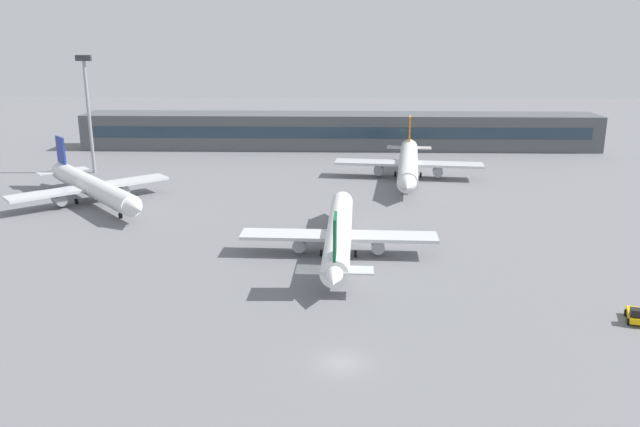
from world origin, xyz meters
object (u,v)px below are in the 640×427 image
(airplane_near, at_px, (339,232))
(airplane_mid, at_px, (93,187))
(baggage_tug_yellow, at_px, (636,315))
(floodlight_tower_west, at_px, (88,106))
(airplane_far, at_px, (408,163))

(airplane_near, bearing_deg, airplane_mid, 150.82)
(baggage_tug_yellow, xyz_separation_m, floodlight_tower_west, (-84.45, 71.66, 13.63))
(floodlight_tower_west, bearing_deg, airplane_far, -3.79)
(airplane_mid, bearing_deg, baggage_tug_yellow, -31.51)
(airplane_near, xyz_separation_m, baggage_tug_yellow, (31.49, -21.68, -2.14))
(airplane_near, bearing_deg, floodlight_tower_west, 136.66)
(airplane_mid, relative_size, baggage_tug_yellow, 8.46)
(baggage_tug_yellow, height_order, floodlight_tower_west, floodlight_tower_west)
(baggage_tug_yellow, bearing_deg, airplane_mid, 148.49)
(airplane_near, relative_size, baggage_tug_yellow, 10.03)
(baggage_tug_yellow, distance_m, floodlight_tower_west, 111.59)
(airplane_mid, bearing_deg, airplane_far, 20.14)
(airplane_near, relative_size, airplane_mid, 1.19)
(floodlight_tower_west, bearing_deg, airplane_mid, -69.81)
(airplane_near, xyz_separation_m, floodlight_tower_west, (-52.96, 49.98, 11.49))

